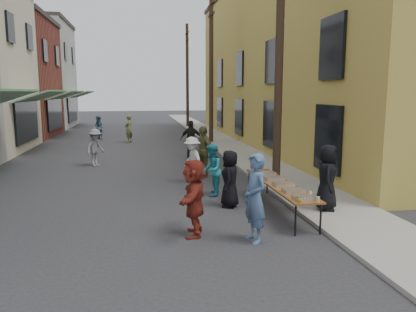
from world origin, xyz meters
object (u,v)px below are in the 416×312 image
object	(u,v)px
guest_front_a	(230,179)
utility_pole_near	(279,47)
serving_table	(279,185)
server	(327,177)
guest_front_c	(212,170)
catering_tray_sausage	(305,198)
utility_pole_mid	(211,69)
utility_pole_far	(187,76)

from	to	relation	value
guest_front_a	utility_pole_near	bearing A→B (deg)	151.95
serving_table	guest_front_a	size ratio (longest dim) A/B	2.57
guest_front_a	server	size ratio (longest dim) A/B	0.92
utility_pole_near	guest_front_a	world-z (taller)	utility_pole_near
serving_table	server	xyz separation A→B (m)	(1.13, -0.40, 0.23)
guest_front_a	guest_front_c	xyz separation A→B (m)	(-0.27, 1.26, 0.01)
catering_tray_sausage	guest_front_c	world-z (taller)	guest_front_c
utility_pole_mid	catering_tray_sausage	bearing A→B (deg)	-92.78
catering_tray_sausage	utility_pole_mid	bearing A→B (deg)	87.22
utility_pole_far	guest_front_a	world-z (taller)	utility_pole_far
catering_tray_sausage	guest_front_a	distance (m)	2.56
utility_pole_mid	server	bearing A→B (deg)	-88.68
serving_table	guest_front_a	bearing A→B (deg)	152.34
serving_table	catering_tray_sausage	bearing A→B (deg)	-90.00
guest_front_a	guest_front_c	bearing A→B (deg)	-149.14
catering_tray_sausage	server	distance (m)	1.69
utility_pole_mid	server	distance (m)	15.31
guest_front_c	utility_pole_far	bearing A→B (deg)	-169.14
catering_tray_sausage	guest_front_a	size ratio (longest dim) A/B	0.32
serving_table	guest_front_c	distance (m)	2.38
serving_table	guest_front_c	world-z (taller)	guest_front_c
catering_tray_sausage	server	size ratio (longest dim) A/B	0.30
utility_pole_mid	utility_pole_far	xyz separation A→B (m)	(0.00, 12.00, 0.00)
guest_front_a	server	world-z (taller)	server
utility_pole_mid	guest_front_c	xyz separation A→B (m)	(-2.24, -12.60, -3.71)
utility_pole_far	guest_front_c	xyz separation A→B (m)	(-2.24, -24.60, -3.71)
guest_front_c	serving_table	bearing A→B (deg)	53.88
utility_pole_near	serving_table	size ratio (longest dim) A/B	2.25
utility_pole_mid	server	world-z (taller)	utility_pole_mid
utility_pole_mid	guest_front_a	distance (m)	14.49
utility_pole_far	serving_table	bearing A→B (deg)	-91.69
utility_pole_near	guest_front_c	xyz separation A→B (m)	(-2.24, -0.60, -3.71)
serving_table	server	size ratio (longest dim) A/B	2.36
serving_table	guest_front_c	xyz separation A→B (m)	(-1.46, 1.88, 0.08)
utility_pole_mid	guest_front_a	bearing A→B (deg)	-98.08
catering_tray_sausage	serving_table	bearing A→B (deg)	90.00
server	serving_table	bearing A→B (deg)	93.89
utility_pole_far	server	bearing A→B (deg)	-89.27
utility_pole_far	guest_front_a	distance (m)	26.20
utility_pole_near	guest_front_c	distance (m)	4.38
catering_tray_sausage	guest_front_c	size ratio (longest dim) A/B	0.32
utility_pole_mid	guest_front_c	bearing A→B (deg)	-100.09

